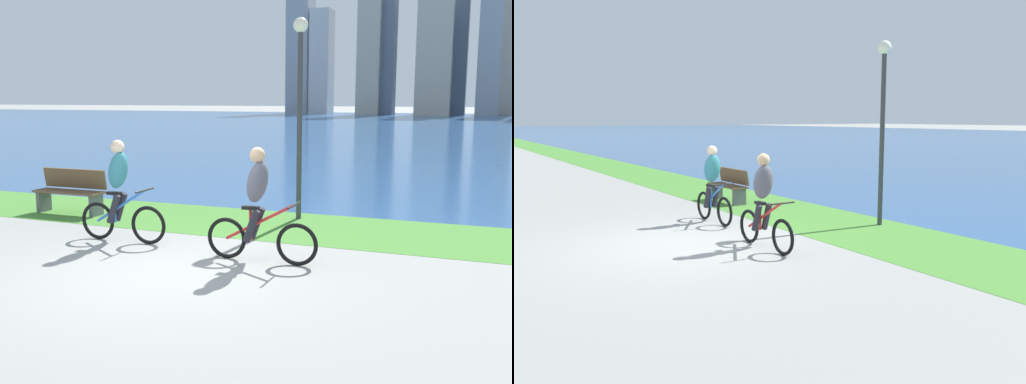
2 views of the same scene
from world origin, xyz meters
The scene contains 6 objects.
ground_plane centered at (0.00, 0.00, 0.00)m, with size 300.00×300.00×0.00m, color gray.
grass_strip_bayside centered at (0.00, 3.44, 0.00)m, with size 120.00×2.53×0.01m, color #478433.
cyclist_lead centered at (0.98, 1.03, 0.83)m, with size 1.68×0.52×1.65m.
cyclist_trailing centered at (-1.55, 1.33, 0.83)m, with size 1.59×0.52×1.67m.
bench_near_path centered at (-3.87, 3.00, 0.45)m, with size 1.50×0.47×0.90m.
lamppost_tall centered at (0.60, 4.18, 2.50)m, with size 0.28×0.28×3.80m.
Camera 2 is at (8.59, -3.79, 2.24)m, focal length 37.26 mm.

